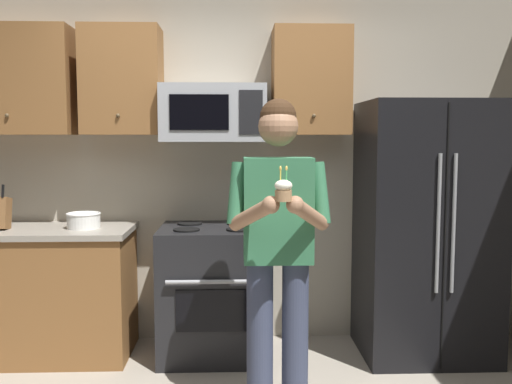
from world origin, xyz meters
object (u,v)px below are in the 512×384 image
at_px(oven_range, 214,291).
at_px(refrigerator, 425,230).
at_px(person, 277,238).
at_px(microwave, 213,114).
at_px(cupcake, 283,190).
at_px(bowl_large_white, 83,220).

relative_size(oven_range, refrigerator, 0.52).
bearing_deg(refrigerator, person, -143.72).
bearing_deg(person, refrigerator, 36.28).
bearing_deg(microwave, person, -68.32).
distance_m(oven_range, cupcake, 1.50).
height_order(oven_range, person, person).
height_order(person, cupcake, person).
distance_m(microwave, person, 1.28).
xyz_separation_m(refrigerator, cupcake, (-1.11, -1.15, 0.39)).
bearing_deg(microwave, bowl_large_white, -172.01).
xyz_separation_m(oven_range, bowl_large_white, (-0.90, -0.01, 0.52)).
xyz_separation_m(oven_range, microwave, (0.00, 0.12, 1.26)).
bearing_deg(refrigerator, bowl_large_white, 179.25).
xyz_separation_m(microwave, refrigerator, (1.50, -0.16, -0.82)).
xyz_separation_m(bowl_large_white, cupcake, (1.29, -1.18, 0.32)).
bearing_deg(refrigerator, oven_range, 178.50).
bearing_deg(oven_range, cupcake, -71.88).
bearing_deg(person, oven_range, 114.38).
bearing_deg(cupcake, refrigerator, 45.84).
height_order(oven_range, microwave, microwave).
distance_m(person, cupcake, 0.44).
height_order(refrigerator, cupcake, refrigerator).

